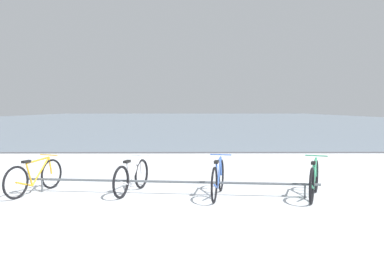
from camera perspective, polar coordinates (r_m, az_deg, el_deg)
ground at (r=58.87m, az=-1.81°, el=1.27°), size 80.00×132.00×0.08m
bike_rack at (r=7.78m, az=-3.56°, el=-8.27°), size 6.08×0.68×0.31m
bicycle_0 at (r=8.57m, az=-22.94°, el=-6.91°), size 0.68×1.60×0.78m
bicycle_1 at (r=8.03m, az=-9.20°, el=-7.39°), size 0.61×1.58×0.77m
bicycle_2 at (r=7.64m, az=4.00°, el=-7.74°), size 0.52×1.71×0.82m
bicycle_3 at (r=7.91m, az=18.21°, el=-7.54°), size 0.76×1.63×0.81m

